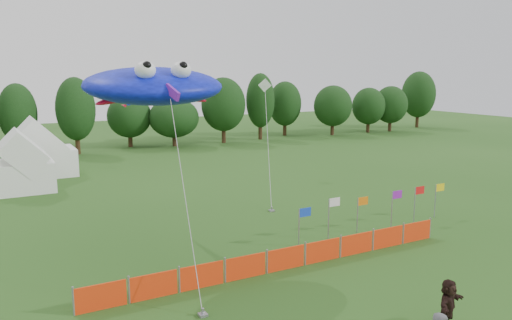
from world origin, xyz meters
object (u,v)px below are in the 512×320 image
barrier_fence (286,259)px  tent_left (23,166)px  tent_right (42,153)px  stingray_kite (152,86)px  spectator_f (448,305)px

barrier_fence → tent_left: bearing=112.4°
tent_right → stingray_kite: (2.72, -23.12, 6.16)m
stingray_kite → barrier_fence: bearing=-41.3°
spectator_f → barrier_fence: bearing=85.0°
barrier_fence → spectator_f: bearing=-73.8°
tent_right → spectator_f: tent_right is taller
spectator_f → stingray_kite: bearing=99.6°
tent_right → barrier_fence: (7.28, -27.13, -1.38)m
tent_left → barrier_fence: size_ratio=0.23×
tent_right → spectator_f: (9.34, -34.21, -0.98)m
tent_right → stingray_kite: bearing=-83.3°
tent_left → tent_right: bearing=71.2°
tent_left → stingray_kite: (4.50, -17.91, 6.22)m
barrier_fence → stingray_kite: stingray_kite is taller
stingray_kite → tent_right: bearing=96.7°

